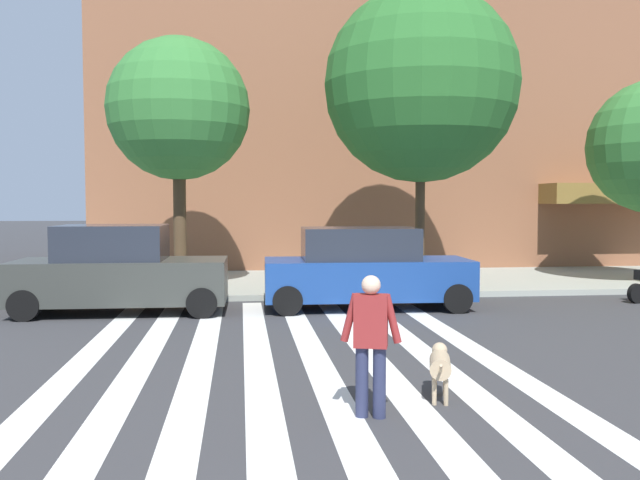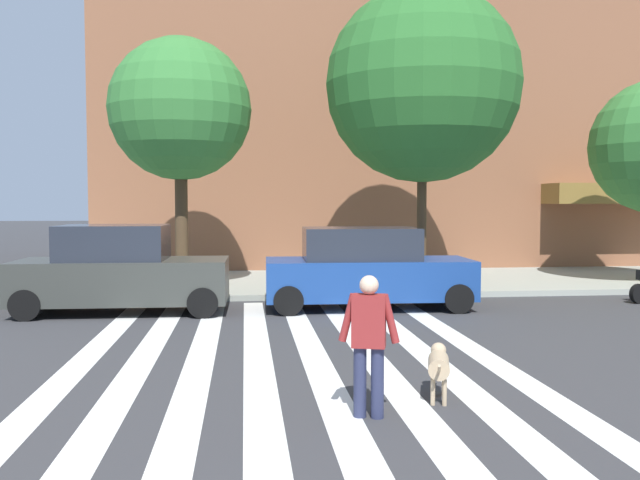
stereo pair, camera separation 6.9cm
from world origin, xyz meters
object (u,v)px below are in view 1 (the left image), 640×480
(parked_car_behind_first, at_px, (119,272))
(street_tree_nearest, at_px, (179,110))
(parked_car_third_in_line, at_px, (365,269))
(street_tree_middle, at_px, (421,85))
(dog_on_leash, at_px, (440,364))
(pedestrian_dog_walker, at_px, (371,337))

(parked_car_behind_first, height_order, street_tree_nearest, street_tree_nearest)
(parked_car_behind_first, bearing_deg, parked_car_third_in_line, 0.01)
(street_tree_nearest, xyz_separation_m, street_tree_middle, (6.38, -0.68, 0.65))
(street_tree_middle, xyz_separation_m, dog_on_leash, (-2.30, -9.42, -5.11))
(street_tree_nearest, distance_m, street_tree_middle, 6.45)
(parked_car_behind_first, height_order, parked_car_third_in_line, parked_car_behind_first)
(parked_car_third_in_line, height_order, street_tree_middle, street_tree_middle)
(street_tree_middle, xyz_separation_m, pedestrian_dog_walker, (-3.31, -10.02, -4.62))
(parked_car_behind_first, distance_m, street_tree_middle, 9.06)
(parked_car_behind_first, xyz_separation_m, street_tree_middle, (7.45, 2.28, 4.63))
(street_tree_nearest, distance_m, dog_on_leash, 11.76)
(parked_car_behind_first, xyz_separation_m, pedestrian_dog_walker, (4.15, -7.74, 0.00))
(dog_on_leash, bearing_deg, pedestrian_dog_walker, -149.16)
(parked_car_behind_first, bearing_deg, pedestrian_dog_walker, -61.82)
(dog_on_leash, bearing_deg, street_tree_nearest, 111.98)
(parked_car_behind_first, xyz_separation_m, dog_on_leash, (5.15, -7.14, -0.48))
(street_tree_nearest, distance_m, pedestrian_dog_walker, 11.81)
(parked_car_third_in_line, xyz_separation_m, street_tree_nearest, (-4.46, 2.95, 3.99))
(pedestrian_dog_walker, bearing_deg, street_tree_middle, 71.74)
(dog_on_leash, bearing_deg, street_tree_middle, 76.25)
(street_tree_nearest, xyz_separation_m, dog_on_leash, (4.08, -10.10, -4.45))
(parked_car_third_in_line, xyz_separation_m, dog_on_leash, (-0.39, -7.14, -0.46))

